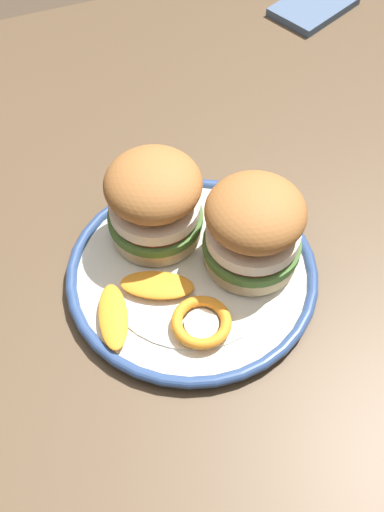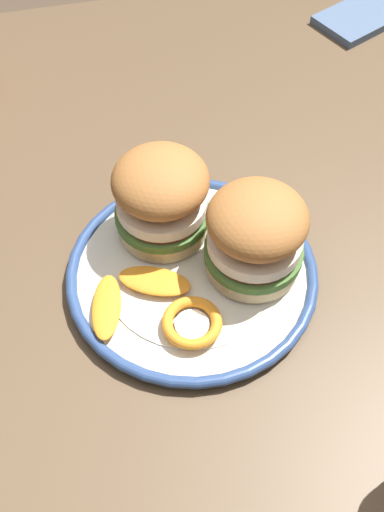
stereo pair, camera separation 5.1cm
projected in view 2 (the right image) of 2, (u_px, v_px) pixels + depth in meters
ground_plane at (180, 496)px, 1.26m from camera, size 8.00×8.00×0.00m
dining_table at (172, 337)px, 0.74m from camera, size 1.11×1.04×0.75m
dinner_plate at (192, 273)px, 0.66m from camera, size 0.26×0.26×0.02m
sandwich_half_left at (161, 196)px, 0.65m from camera, size 0.14×0.14×0.10m
sandwich_half_right at (257, 238)px, 0.61m from camera, size 0.13×0.13×0.10m
orange_peel_curled at (192, 323)px, 0.61m from camera, size 0.07×0.07×0.01m
orange_peel_strip_long at (107, 307)px, 0.62m from camera, size 0.08×0.04×0.01m
orange_peel_strip_short at (155, 283)px, 0.64m from camera, size 0.06×0.08×0.01m
folded_napkin at (360, 18)px, 0.94m from camera, size 0.13×0.15×0.01m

